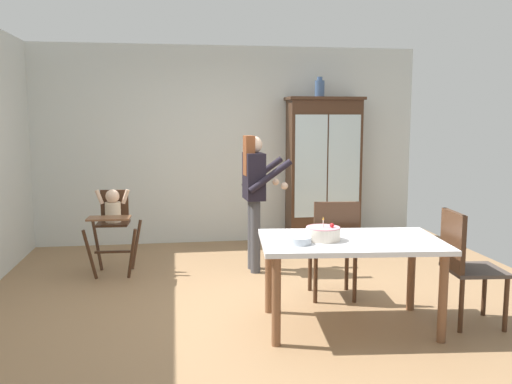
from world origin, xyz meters
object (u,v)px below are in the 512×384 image
china_cabinet (323,170)px  high_chair_with_toddler (113,216)px  dining_chair_far_side (334,243)px  dining_chair_right_end (463,260)px  ceramic_vase (320,88)px  adult_person (255,186)px  dining_table (350,251)px  birthday_cake (323,233)px  serving_bowl (300,241)px

china_cabinet → high_chair_with_toddler: bearing=-155.8°
dining_chair_far_side → dining_chair_right_end: same height
ceramic_vase → adult_person: ceramic_vase is taller
ceramic_vase → adult_person: bearing=-129.5°
dining_table → birthday_cake: birthday_cake is taller
dining_chair_far_side → dining_chair_right_end: 1.16m
dining_table → dining_chair_far_side: size_ratio=1.61×
ceramic_vase → birthday_cake: ceramic_vase is taller
high_chair_with_toddler → serving_bowl: size_ratio=5.28×
birthday_cake → serving_bowl: 0.25m
china_cabinet → dining_chair_right_end: 3.23m
china_cabinet → high_chair_with_toddler: (-2.72, -1.22, -0.36)m
serving_bowl → dining_chair_far_side: (0.51, 0.78, -0.21)m
china_cabinet → dining_chair_far_side: bearing=-102.9°
china_cabinet → dining_table: china_cabinet is taller
adult_person → dining_chair_right_end: 2.42m
high_chair_with_toddler → dining_chair_far_side: dining_chair_far_side is taller
birthday_cake → high_chair_with_toddler: bearing=134.8°
china_cabinet → dining_table: (-0.62, -3.09, -0.37)m
high_chair_with_toddler → birthday_cake: (1.86, -1.88, 0.14)m
china_cabinet → ceramic_vase: (-0.07, 0.00, 1.12)m
high_chair_with_toddler → dining_table: bearing=-39.5°
high_chair_with_toddler → dining_chair_right_end: size_ratio=0.99×
ceramic_vase → high_chair_with_toddler: 3.27m
serving_bowl → dining_chair_far_side: 0.96m
china_cabinet → dining_chair_right_end: (0.33, -3.18, -0.45)m
birthday_cake → dining_table: bearing=0.2°
china_cabinet → serving_bowl: (-1.07, -3.21, -0.24)m
china_cabinet → dining_chair_far_side: size_ratio=2.09×
dining_chair_right_end → dining_chair_far_side: bearing=54.5°
serving_bowl → ceramic_vase: bearing=72.6°
dining_table → china_cabinet: bearing=78.7°
dining_table → birthday_cake: 0.28m
birthday_cake → dining_chair_right_end: dining_chair_right_end is taller
ceramic_vase → dining_chair_far_side: 2.93m
ceramic_vase → adult_person: (-1.09, -1.32, -1.16)m
china_cabinet → high_chair_with_toddler: china_cabinet is taller
adult_person → high_chair_with_toddler: bearing=83.3°
adult_person → dining_chair_right_end: bearing=-145.0°
dining_table → adult_person: bearing=106.7°
dining_chair_far_side → dining_chair_right_end: bearing=145.5°
adult_person → dining_chair_right_end: size_ratio=1.59×
china_cabinet → serving_bowl: size_ratio=11.15×
dining_table → birthday_cake: size_ratio=5.51×
high_chair_with_toddler → ceramic_vase: bearing=27.1°
dining_chair_right_end → high_chair_with_toddler: bearing=62.3°
adult_person → birthday_cake: adult_person is taller
high_chair_with_toddler → birthday_cake: high_chair_with_toddler is taller
dining_table → serving_bowl: size_ratio=8.57×
adult_person → dining_table: (0.53, -1.78, -0.32)m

